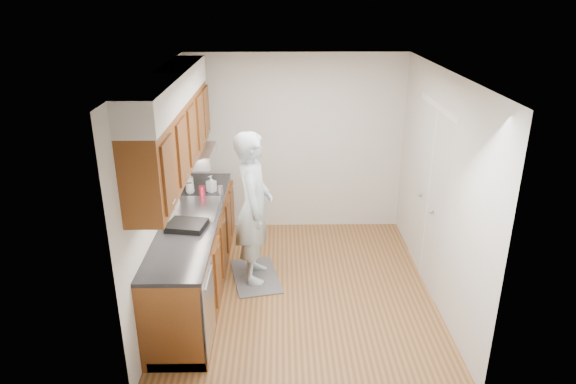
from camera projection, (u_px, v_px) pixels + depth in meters
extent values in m
plane|color=#8F5B36|center=(300.00, 288.00, 6.01)|extent=(3.50, 3.50, 0.00)
plane|color=white|center=(302.00, 72.00, 5.09)|extent=(3.50, 3.50, 0.00)
cube|color=beige|center=(162.00, 190.00, 5.53)|extent=(0.02, 3.50, 2.50)
cube|color=beige|center=(439.00, 188.00, 5.57)|extent=(0.02, 3.50, 2.50)
cube|color=beige|center=(296.00, 144.00, 7.18)|extent=(3.00, 0.02, 2.50)
cube|color=brown|center=(195.00, 255.00, 5.83)|extent=(0.60, 2.80, 0.90)
cube|color=black|center=(191.00, 218.00, 5.65)|extent=(0.63, 2.80, 0.04)
cube|color=#B2B2B7|center=(195.00, 213.00, 5.85)|extent=(0.48, 0.68, 0.14)
cube|color=#B2B2B7|center=(195.00, 208.00, 5.83)|extent=(0.52, 0.72, 0.01)
cube|color=#B2B2B7|center=(208.00, 309.00, 4.80)|extent=(0.03, 0.60, 0.80)
cube|color=brown|center=(173.00, 138.00, 5.32)|extent=(0.33, 2.80, 0.75)
cube|color=silver|center=(169.00, 88.00, 5.12)|extent=(0.35, 2.80, 0.30)
cube|color=#A5A5AA|center=(195.00, 155.00, 6.28)|extent=(0.46, 0.75, 0.16)
cube|color=silver|center=(428.00, 197.00, 5.93)|extent=(0.02, 1.22, 2.05)
cube|color=slate|center=(256.00, 276.00, 6.25)|extent=(0.69, 0.97, 0.02)
imported|color=#A5BDC9|center=(254.00, 198.00, 5.87)|extent=(0.49, 0.73, 2.05)
imported|color=silver|center=(190.00, 182.00, 6.24)|extent=(0.15, 0.15, 0.28)
imported|color=silver|center=(211.00, 184.00, 6.29)|extent=(0.13, 0.13, 0.21)
cylinder|color=#A61C31|center=(202.00, 191.00, 6.15)|extent=(0.09, 0.09, 0.13)
cylinder|color=#A5A5AA|center=(220.00, 191.00, 6.19)|extent=(0.07, 0.07, 0.12)
cube|color=black|center=(187.00, 225.00, 5.35)|extent=(0.44, 0.39, 0.06)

